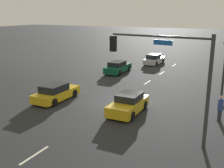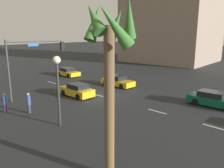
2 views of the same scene
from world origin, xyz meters
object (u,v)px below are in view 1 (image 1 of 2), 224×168
car_1 (56,93)px  car_2 (118,67)px  car_4 (154,60)px  traffic_signal (170,67)px  car_0 (128,104)px  pedestrian_0 (220,108)px

car_1 → car_2: 12.06m
car_4 → traffic_signal: (22.18, 8.22, 3.55)m
car_0 → car_4: car_4 is taller
car_0 → car_4: 19.87m
car_4 → car_0: bearing=13.2°
car_0 → car_2: (-11.98, -6.68, 0.00)m
car_2 → traffic_signal: bearing=34.9°
car_1 → car_4: (-19.43, 2.01, 0.02)m
car_0 → car_1: (0.08, -6.56, -0.01)m
pedestrian_0 → car_1: bearing=-83.8°
car_1 → car_2: (-12.06, -0.12, 0.01)m
pedestrian_0 → car_4: bearing=-149.4°
car_0 → pedestrian_0: size_ratio=2.28×
traffic_signal → car_1: bearing=-105.1°
traffic_signal → pedestrian_0: (-4.13, 2.45, -3.26)m
car_1 → car_4: bearing=174.1°
car_2 → car_4: (-7.36, 2.13, 0.01)m
car_2 → car_4: 7.67m
car_0 → car_4: size_ratio=0.94×
car_1 → car_2: car_2 is taller
car_1 → car_4: 19.53m
car_2 → pedestrian_0: 16.68m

